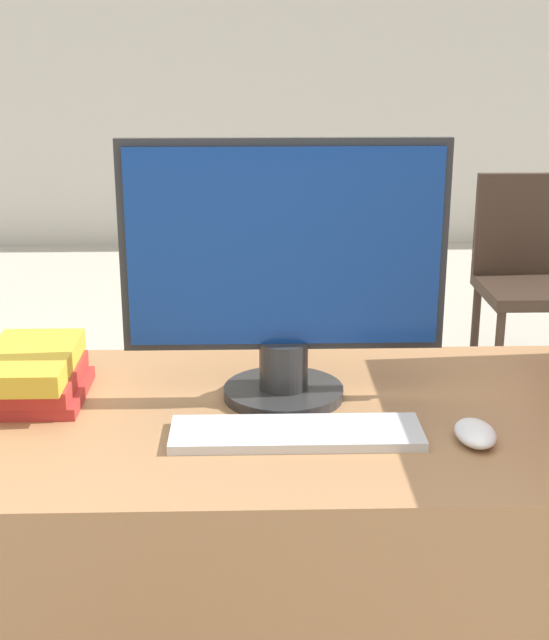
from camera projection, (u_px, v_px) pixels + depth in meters
wall_back at (251, 37)px, 5.92m from camera, size 12.00×0.06×2.80m
desk at (264, 602)px, 1.68m from camera, size 1.29×0.67×0.78m
monitor at (284, 272)px, 1.56m from camera, size 0.57×0.22×0.47m
keyboard at (296, 433)px, 1.47m from camera, size 0.42×0.12×0.02m
mouse at (475, 433)px, 1.45m from camera, size 0.07×0.10×0.03m
book_stack at (34, 374)px, 1.61m from camera, size 0.17×0.26×0.09m
far_chair at (531, 269)px, 3.75m from camera, size 0.44×0.44×0.86m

